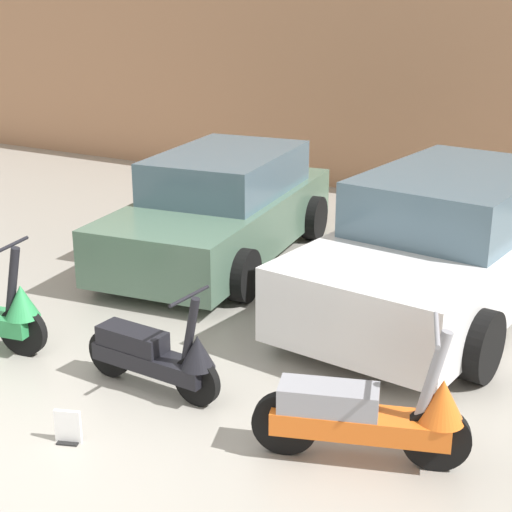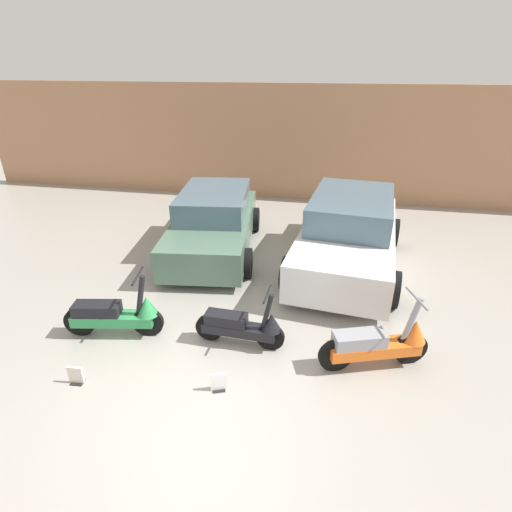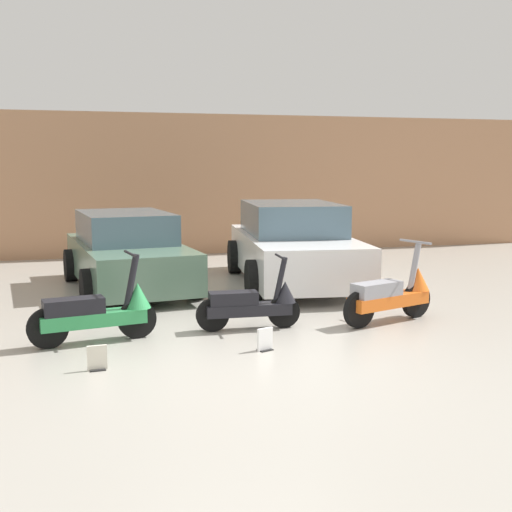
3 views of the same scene
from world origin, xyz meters
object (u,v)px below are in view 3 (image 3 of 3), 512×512
object	(u,v)px
placard_near_right_scooter	(265,341)
placard_near_left_scooter	(97,359)
car_rear_center	(293,245)
car_rear_left	(127,253)
scooter_front_left	(99,312)
scooter_front_right	(253,304)
scooter_front_center	(393,294)

from	to	relation	value
placard_near_right_scooter	placard_near_left_scooter	bearing A→B (deg)	-172.67
car_rear_center	placard_near_right_scooter	distance (m)	4.30
car_rear_left	placard_near_right_scooter	world-z (taller)	car_rear_left
scooter_front_left	scooter_front_right	xyz separation A→B (m)	(1.92, 0.13, -0.04)
car_rear_center	placard_near_right_scooter	bearing A→B (deg)	-16.00
car_rear_left	placard_near_left_scooter	distance (m)	4.46
scooter_front_left	scooter_front_center	distance (m)	3.83
car_rear_left	scooter_front_left	bearing A→B (deg)	-16.54
scooter_front_center	placard_near_left_scooter	xyz separation A→B (m)	(-3.87, -1.11, -0.27)
placard_near_left_scooter	placard_near_right_scooter	size ratio (longest dim) A/B	1.00
scooter_front_right	placard_near_left_scooter	distance (m)	2.31
scooter_front_center	placard_near_left_scooter	size ratio (longest dim) A/B	5.70
scooter_front_left	scooter_front_center	xyz separation A→B (m)	(3.83, 0.04, 0.01)
placard_near_left_scooter	placard_near_right_scooter	bearing A→B (deg)	7.33
scooter_front_center	placard_near_right_scooter	world-z (taller)	scooter_front_center
scooter_front_right	placard_near_left_scooter	xyz separation A→B (m)	(-1.97, -1.19, -0.22)
scooter_front_left	scooter_front_right	bearing A→B (deg)	-6.45
car_rear_left	placard_near_left_scooter	size ratio (longest dim) A/B	15.32
scooter_front_center	placard_near_right_scooter	bearing A→B (deg)	-175.62
placard_near_left_scooter	placard_near_right_scooter	distance (m)	1.87
scooter_front_right	placard_near_left_scooter	size ratio (longest dim) A/B	5.20
placard_near_right_scooter	car_rear_left	bearing A→B (deg)	106.93
car_rear_center	placard_near_left_scooter	size ratio (longest dim) A/B	16.76
scooter_front_center	car_rear_center	world-z (taller)	car_rear_center
car_rear_center	scooter_front_left	bearing A→B (deg)	-41.37
scooter_front_left	placard_near_left_scooter	distance (m)	1.09
scooter_front_right	placard_near_right_scooter	xyz separation A→B (m)	(-0.11, -0.96, -0.22)
scooter_front_right	placard_near_left_scooter	bearing A→B (deg)	-146.06
scooter_front_right	scooter_front_center	bearing A→B (deg)	0.00
scooter_front_right	scooter_front_center	size ratio (longest dim) A/B	0.91
scooter_front_right	placard_near_right_scooter	size ratio (longest dim) A/B	5.20
car_rear_center	placard_near_left_scooter	distance (m)	5.46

